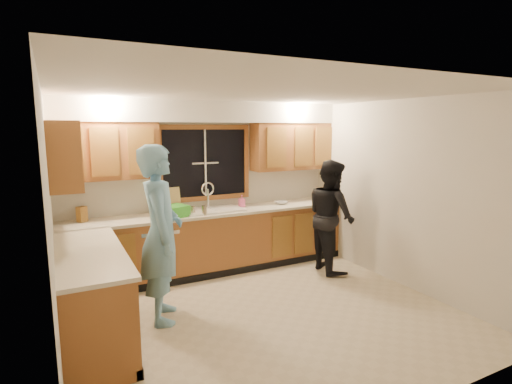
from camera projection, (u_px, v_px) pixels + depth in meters
floor at (264, 314)px, 4.60m from camera, size 4.20×4.20×0.00m
ceiling at (265, 92)px, 4.20m from camera, size 4.20×4.20×0.00m
wall_back at (205, 186)px, 6.07m from camera, size 4.20×0.00×4.20m
wall_left at (52, 230)px, 3.45m from camera, size 0.00×3.80×3.80m
wall_right at (402, 194)px, 5.34m from camera, size 0.00×3.80×3.80m
base_cabinets_back at (213, 242)px, 5.93m from camera, size 4.20×0.60×0.88m
base_cabinets_left at (91, 297)px, 4.02m from camera, size 0.60×1.90×0.88m
countertop_back at (213, 212)px, 5.85m from camera, size 4.20×0.63×0.04m
countertop_left at (90, 253)px, 3.96m from camera, size 0.63×1.90×0.04m
upper_cabinets_left at (105, 151)px, 5.19m from camera, size 1.35×0.33×0.75m
upper_cabinets_right at (291, 146)px, 6.47m from camera, size 1.35×0.33×0.75m
upper_cabinets_return at (63, 155)px, 4.42m from camera, size 0.33×0.90×0.75m
soffit at (208, 112)px, 5.74m from camera, size 4.20×0.35×0.30m
window_frame at (205, 163)px, 6.00m from camera, size 1.44×0.03×1.14m
sink at (213, 214)px, 5.87m from camera, size 0.86×0.52×0.57m
dishwasher at (157, 253)px, 5.54m from camera, size 0.60×0.56×0.82m
stove at (97, 320)px, 3.52m from camera, size 0.58×0.75×0.90m
man at (161, 234)px, 4.36m from camera, size 0.62×0.80×1.95m
woman at (331, 216)px, 5.93m from camera, size 0.75×0.90×1.67m
knife_block at (82, 214)px, 5.16m from camera, size 0.14×0.14×0.20m
cutting_board at (172, 200)px, 5.77m from camera, size 0.27×0.12×0.35m
dish_crate at (174, 211)px, 5.47m from camera, size 0.41×0.40×0.15m
soap_bottle at (242, 201)px, 6.15m from camera, size 0.09×0.09×0.18m
bowl at (281, 203)px, 6.36m from camera, size 0.19×0.19×0.05m
can_left at (193, 210)px, 5.61m from camera, size 0.06×0.06×0.11m
can_right at (204, 211)px, 5.55m from camera, size 0.09×0.09×0.13m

